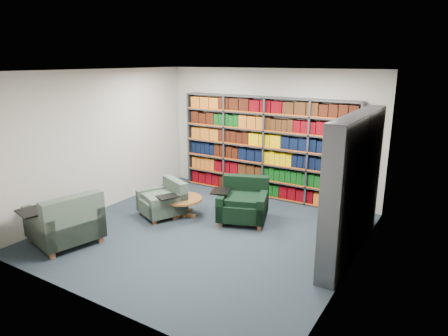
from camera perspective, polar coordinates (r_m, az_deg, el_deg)
The scene contains 7 objects.
room_shell at distance 6.74m, azimuth -2.67°, elevation 1.73°, with size 5.02×5.02×2.82m.
bookshelf_back at distance 8.79m, azimuth 5.94°, elevation 2.85°, with size 4.00×0.28×2.20m.
bookshelf_right at distance 6.44m, azimuth 18.07°, elevation -2.44°, with size 0.28×2.50×2.20m.
chair_teal_left at distance 7.94m, azimuth -8.37°, elevation -4.75°, with size 1.03×1.02×0.70m.
chair_green_right at distance 7.64m, azimuth 2.83°, elevation -5.06°, with size 1.17×1.12×0.80m.
chair_teal_front at distance 7.12m, azimuth -21.54°, elevation -7.40°, with size 1.19×1.28×0.90m.
coffee_table at distance 7.87m, azimuth -5.93°, elevation -4.76°, with size 0.77×0.77×0.54m.
Camera 1 is at (3.68, -5.42, 2.97)m, focal length 32.00 mm.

